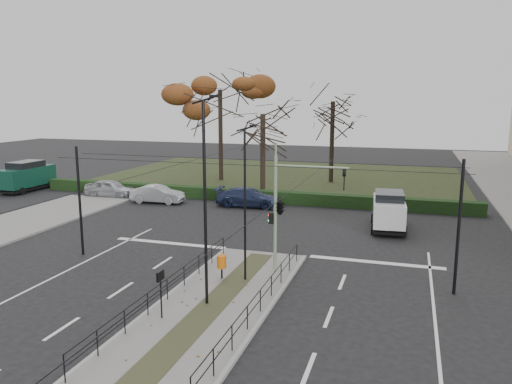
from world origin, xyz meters
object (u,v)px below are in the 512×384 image
white_van (389,210)px  bare_tree_center (333,107)px  info_panel (160,281)px  bare_tree_near (263,120)px  streetlamp_median_far (245,203)px  parked_car_second (158,194)px  parked_car_first (110,188)px  traffic_light (282,205)px  rust_tree (220,90)px  litter_bin (222,262)px  green_van (27,176)px  parked_car_third (249,197)px  streetlamp_median_near (205,202)px

white_van → bare_tree_center: size_ratio=0.45×
info_panel → bare_tree_near: 25.11m
streetlamp_median_far → parked_car_second: (-12.73, 15.18, -3.08)m
streetlamp_median_far → bare_tree_near: bearing=104.2°
parked_car_first → traffic_light: bearing=-128.3°
rust_tree → info_panel: bearing=-72.7°
litter_bin → rust_tree: size_ratio=0.09×
streetlamp_median_far → green_van: bearing=148.6°
parked_car_first → parked_car_third: (12.77, -0.15, -0.02)m
traffic_light → white_van: bearing=65.8°
white_van → streetlamp_median_near: bearing=-113.4°
parked_car_third → bare_tree_center: 15.81m
streetlamp_median_far → white_van: 13.63m
rust_tree → bare_tree_near: (6.88, -7.84, -2.69)m
bare_tree_center → traffic_light: bearing=-86.1°
litter_bin → bare_tree_center: size_ratio=0.10×
rust_tree → parked_car_second: bearing=-94.3°
litter_bin → bare_tree_near: 20.86m
streetlamp_median_near → bare_tree_center: bearing=89.9°
green_van → rust_tree: 20.31m
info_panel → parked_car_second: info_panel is taller
streetlamp_median_near → green_van: (-26.44, 19.66, -3.03)m
info_panel → bare_tree_center: size_ratio=0.18×
traffic_light → parked_car_second: size_ratio=1.28×
streetlamp_median_far → bare_tree_center: bearing=91.1°
streetlamp_median_far → green_van: size_ratio=1.27×
info_panel → streetlamp_median_near: (1.17, 1.78, 2.83)m
white_van → bare_tree_near: 14.24m
streetlamp_median_near → traffic_light: bearing=68.4°
white_van → rust_tree: (-17.73, 15.31, 8.10)m
parked_car_second → bare_tree_near: size_ratio=0.46×
litter_bin → streetlamp_median_far: bearing=8.8°
parked_car_third → white_van: (10.99, -3.97, 0.54)m
litter_bin → white_van: 14.09m
white_van → bare_tree_near: bearing=145.4°
streetlamp_median_far → parked_car_first: (-17.85, 16.14, -3.04)m
streetlamp_median_far → parked_car_second: 20.05m
white_van → rust_tree: size_ratio=0.40×
bare_tree_center → parked_car_first: bearing=-142.3°
litter_bin → streetlamp_median_near: size_ratio=0.13×
white_van → traffic_light: bearing=-114.2°
white_van → bare_tree_near: bare_tree_near is taller
litter_bin → parked_car_second: size_ratio=0.25×
traffic_light → rust_tree: bearing=117.1°
rust_tree → bare_tree_center: 11.57m
parked_car_second → bare_tree_near: bare_tree_near is taller
litter_bin → streetlamp_median_near: bearing=-80.5°
streetlamp_median_near → streetlamp_median_far: (0.63, 3.11, -0.65)m
info_panel → parked_car_third: 21.15m
info_panel → rust_tree: bearing=107.3°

